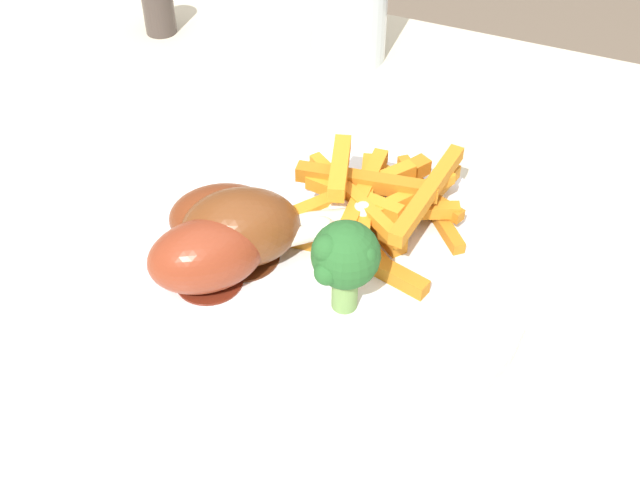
{
  "coord_description": "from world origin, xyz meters",
  "views": [
    {
      "loc": [
        0.2,
        -0.39,
        1.15
      ],
      "look_at": [
        0.05,
        -0.03,
        0.78
      ],
      "focal_mm": 45.99,
      "sensor_mm": 36.0,
      "label": 1
    }
  ],
  "objects": [
    {
      "name": "broccoli_floret_front",
      "position": [
        0.08,
        -0.06,
        0.81
      ],
      "size": [
        0.04,
        0.05,
        0.07
      ],
      "color": "#749F50",
      "rests_on": "dinner_plate"
    },
    {
      "name": "chicken_drumstick_near",
      "position": [
        -0.0,
        -0.04,
        0.79
      ],
      "size": [
        0.13,
        0.1,
        0.05
      ],
      "color": "#4B200E",
      "rests_on": "dinner_plate"
    },
    {
      "name": "dining_table",
      "position": [
        0.0,
        0.0,
        0.63
      ],
      "size": [
        1.14,
        0.67,
        0.75
      ],
      "color": "beige",
      "rests_on": "ground_plane"
    },
    {
      "name": "chicken_drumstick_far",
      "position": [
        -0.01,
        -0.04,
        0.79
      ],
      "size": [
        0.12,
        0.08,
        0.04
      ],
      "color": "#4E1C0D",
      "rests_on": "dinner_plate"
    },
    {
      "name": "pepper_shaker",
      "position": [
        -0.22,
        0.21,
        0.78
      ],
      "size": [
        0.03,
        0.03,
        0.05
      ],
      "primitive_type": "cylinder",
      "color": "#423833",
      "rests_on": "dining_table"
    },
    {
      "name": "dinner_plate",
      "position": [
        0.05,
        -0.03,
        0.76
      ],
      "size": [
        0.28,
        0.28,
        0.01
      ],
      "primitive_type": "cylinder",
      "color": "white",
      "rests_on": "dining_table"
    },
    {
      "name": "carrot_fries_pile",
      "position": [
        0.07,
        0.02,
        0.78
      ],
      "size": [
        0.13,
        0.13,
        0.05
      ],
      "color": "orange",
      "rests_on": "dinner_plate"
    },
    {
      "name": "chicken_drumstick_extra",
      "position": [
        -0.01,
        -0.07,
        0.79
      ],
      "size": [
        0.11,
        0.11,
        0.05
      ],
      "color": "#611F12",
      "rests_on": "dinner_plate"
    }
  ]
}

